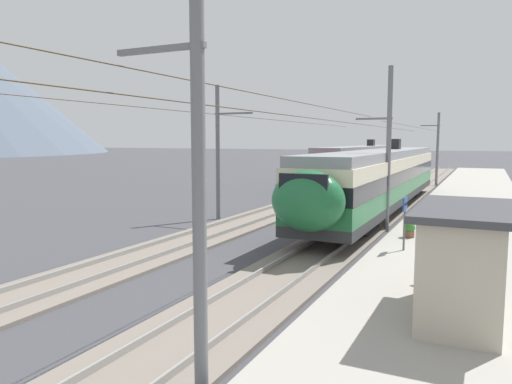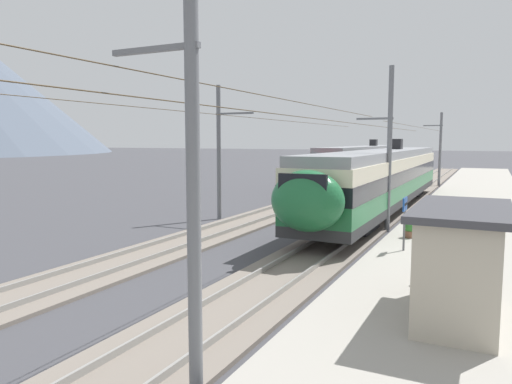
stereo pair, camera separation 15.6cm
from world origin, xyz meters
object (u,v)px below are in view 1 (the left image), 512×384
Objects in this scene: catenary_mast_mid at (387,148)px; catenary_mast_east at (436,148)px; platform_shelter at (463,261)px; potted_plant_platform_edge at (409,229)px; platform_sign at (405,211)px; train_far_track at (361,162)px; handbag_beside_passenger at (442,272)px; passenger_walking at (438,249)px; catenary_mast_west at (194,178)px; catenary_mast_far_side at (220,149)px; train_near_platform at (381,177)px.

catenary_mast_mid reaches higher than catenary_mast_east.
potted_plant_platform_edge is at bearing 15.20° from platform_shelter.
platform_sign is at bearing -176.22° from potted_plant_platform_edge.
train_far_track is 39.54× the size of potted_plant_platform_edge.
handbag_beside_passenger is (-33.20, -10.50, -1.78)m from train_far_track.
platform_shelter reaches higher than passenger_walking.
platform_sign reaches higher than handbag_beside_passenger.
catenary_mast_west is at bearing 142.89° from platform_shelter.
potted_plant_platform_edge is (-27.48, -8.71, -1.55)m from train_far_track.
catenary_mast_mid is 12.48m from platform_shelter.
catenary_mast_far_side is (-0.38, 9.07, -0.16)m from catenary_mast_mid.
potted_plant_platform_edge is (-27.82, -1.53, -3.06)m from catenary_mast_east.
handbag_beside_passenger is at bearing -162.59° from potted_plant_platform_edge.
catenary_mast_east is 37.12m from platform_shelter.
train_near_platform is 19.57m from catenary_mast_east.
train_near_platform reaches higher than potted_plant_platform_edge.
catenary_mast_east is at bearing -19.45° from catenary_mast_far_side.
platform_sign is 2.92× the size of potted_plant_platform_edge.
catenary_mast_west is at bearing 158.82° from handbag_beside_passenger.
potted_plant_platform_edge is (-2.17, -10.59, -3.27)m from catenary_mast_far_side.
train_near_platform is 16.44× the size of passenger_walking.
train_near_platform is at bearing 18.47° from handbag_beside_passenger.
potted_plant_platform_edge is at bearing -149.08° from catenary_mast_mid.
catenary_mast_east is 19.28× the size of platform_sign.
platform_shelter is at bearing -164.91° from passenger_walking.
catenary_mast_far_side is at bearing 28.83° from catenary_mast_west.
train_near_platform is 18.20m from platform_shelter.
catenary_mast_west is 1.00× the size of catenary_mast_east.
catenary_mast_mid is (-24.94, -7.19, 1.87)m from train_far_track.
catenary_mast_east is 1.00× the size of catenary_mast_far_side.
train_far_track is 16.21× the size of passenger_walking.
train_near_platform is at bearing -163.13° from train_far_track.
platform_shelter is at bearing -161.04° from catenary_mast_mid.
platform_sign is 1.20× the size of passenger_walking.
catenary_mast_far_side is at bearing 55.90° from passenger_walking.
catenary_mast_mid is 1.00× the size of catenary_mast_east.
catenary_mast_east reaches higher than train_near_platform.
catenary_mast_far_side is at bearing 92.37° from catenary_mast_mid.
passenger_walking is at bearing -174.60° from catenary_mast_east.
catenary_mast_mid reaches higher than platform_sign.
catenary_mast_far_side is 11.96m from platform_sign.
catenary_mast_west is 9.14m from passenger_walking.
train_near_platform is 6.63× the size of platform_shelter.
catenary_mast_west is at bearing -176.52° from train_near_platform.
platform_shelter is (-9.03, -2.45, 0.97)m from potted_plant_platform_edge.
platform_shelter is at bearing -168.73° from handbag_beside_passenger.
catenary_mast_mid is (-5.81, -1.38, 1.87)m from train_near_platform.
catenary_mast_west is 9.80m from handbag_beside_passenger.
train_far_track is 31.35m from platform_sign.
handbag_beside_passenger is (-3.14, -1.62, -1.35)m from platform_sign.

